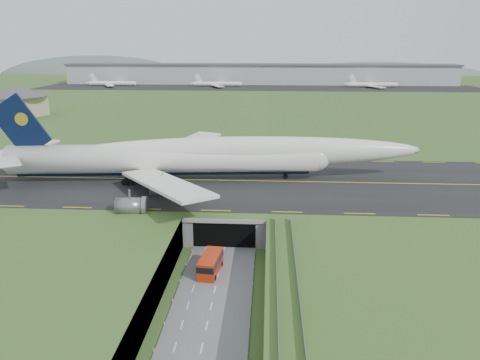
{
  "coord_description": "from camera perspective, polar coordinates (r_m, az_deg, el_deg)",
  "views": [
    {
      "loc": [
        8.12,
        -74.15,
        38.16
      ],
      "look_at": [
        2.29,
        20.0,
        10.16
      ],
      "focal_mm": 35.0,
      "sensor_mm": 36.0,
      "label": 1
    }
  ],
  "objects": [
    {
      "name": "ground",
      "position": [
        83.79,
        -2.45,
        -10.58
      ],
      "size": [
        900.0,
        900.0,
        0.0
      ],
      "primitive_type": "plane",
      "color": "#385622",
      "rests_on": "ground"
    },
    {
      "name": "guideway",
      "position": [
        64.16,
        5.8,
        -14.35
      ],
      "size": [
        3.0,
        53.0,
        7.05
      ],
      "color": "#A8A8A3",
      "rests_on": "ground"
    },
    {
      "name": "taxiway",
      "position": [
        112.14,
        -0.76,
        -0.09
      ],
      "size": [
        800.0,
        44.0,
        0.18
      ],
      "primitive_type": "cube",
      "color": "black",
      "rests_on": "airfield_deck"
    },
    {
      "name": "trench_road",
      "position": [
        77.18,
        -3.04,
        -13.04
      ],
      "size": [
        12.0,
        75.0,
        0.2
      ],
      "primitive_type": "cube",
      "color": "slate",
      "rests_on": "ground"
    },
    {
      "name": "tunnel_portal",
      "position": [
        97.65,
        -1.46,
        -4.37
      ],
      "size": [
        17.0,
        22.3,
        6.0
      ],
      "color": "gray",
      "rests_on": "ground"
    },
    {
      "name": "shuttle_tram",
      "position": [
        81.17,
        -3.63,
        -10.16
      ],
      "size": [
        3.82,
        8.09,
        3.18
      ],
      "rotation": [
        0.0,
        0.0,
        -0.12
      ],
      "color": "red",
      "rests_on": "ground"
    },
    {
      "name": "distant_hills",
      "position": [
        509.03,
        10.08,
        11.53
      ],
      "size": [
        700.0,
        91.0,
        60.0
      ],
      "color": "#4F5F5D",
      "rests_on": "ground"
    },
    {
      "name": "service_building",
      "position": [
        231.12,
        -25.37,
        8.99
      ],
      "size": [
        31.4,
        31.4,
        13.67
      ],
      "rotation": [
        0.0,
        0.0,
        -0.3
      ],
      "color": "tan",
      "rests_on": "ground"
    },
    {
      "name": "airfield_deck",
      "position": [
        82.47,
        -2.47,
        -8.72
      ],
      "size": [
        800.0,
        800.0,
        6.0
      ],
      "primitive_type": "cube",
      "color": "gray",
      "rests_on": "ground"
    },
    {
      "name": "jumbo_jet",
      "position": [
        111.7,
        -5.36,
        2.84
      ],
      "size": [
        104.93,
        65.31,
        21.7
      ],
      "rotation": [
        0.0,
        0.0,
        0.1
      ],
      "color": "white",
      "rests_on": "ground"
    },
    {
      "name": "cargo_terminal",
      "position": [
        374.44,
        2.32,
        12.81
      ],
      "size": [
        320.0,
        67.0,
        15.6
      ],
      "color": "#B2B2B2",
      "rests_on": "ground"
    }
  ]
}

